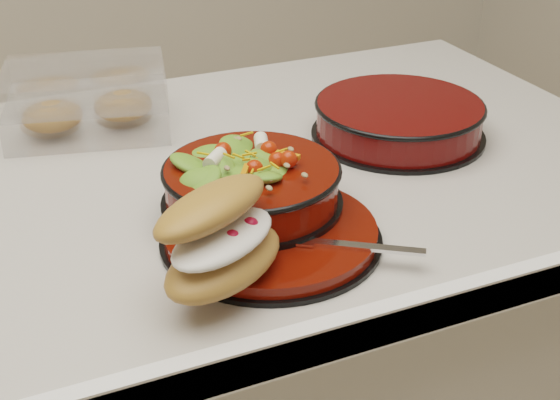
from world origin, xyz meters
name	(u,v)px	position (x,y,z in m)	size (l,w,h in m)	color
dinner_plate	(272,234)	(0.01, -0.20, 0.91)	(0.26, 0.26, 0.02)	black
salad_bowl	(252,179)	(0.01, -0.14, 0.95)	(0.22, 0.22, 0.09)	black
croissant	(221,238)	(-0.08, -0.27, 0.97)	(0.18, 0.17, 0.10)	#B97038
fork	(346,245)	(0.07, -0.27, 0.92)	(0.14, 0.10, 0.00)	silver
pastry_box	(87,101)	(-0.12, 0.21, 0.95)	(0.26, 0.22, 0.09)	white
extra_bowl	(399,118)	(0.29, 0.00, 0.93)	(0.26, 0.26, 0.05)	black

